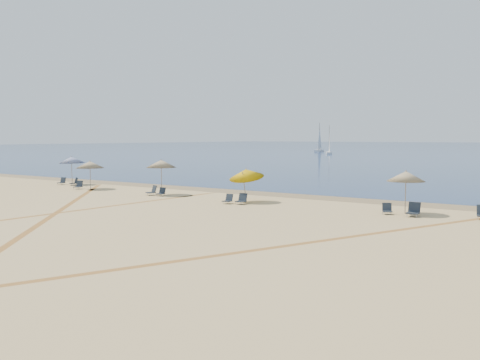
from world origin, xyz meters
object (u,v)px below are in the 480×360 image
Objects in this scene: umbrella_3 at (246,173)px; chair_1 at (75,182)px; umbrella_1 at (90,165)px; umbrella_2 at (161,164)px; chair_6 at (242,199)px; chair_4 at (161,192)px; umbrella_0 at (72,160)px; chair_0 at (62,181)px; chair_2 at (79,185)px; sailboat_1 at (319,143)px; chair_3 at (152,191)px; sailboat_2 at (329,145)px; chair_8 at (414,210)px; chair_5 at (228,199)px; umbrella_4 at (406,176)px; chair_7 at (387,209)px.

umbrella_3 reaches higher than chair_1.
umbrella_1 is 0.89× the size of umbrella_2.
umbrella_3 is 1.95m from chair_6.
umbrella_0 is at bearing 163.41° from chair_4.
umbrella_1 is at bearing -22.76° from chair_0.
sailboat_1 is at bearing 87.95° from chair_2.
umbrella_3 is at bearing 26.82° from chair_3.
sailboat_1 is (-36.12, 106.00, 2.20)m from chair_4.
sailboat_2 is at bearing 106.06° from umbrella_2.
umbrella_3 is 0.29× the size of sailboat_1.
umbrella_0 is 30.23m from chair_8.
umbrella_0 is at bearing -168.14° from chair_3.
umbrella_0 is at bearing 170.45° from chair_5.
chair_6 is at bearing -78.23° from sailboat_1.
chair_3 is at bearing -117.04° from umbrella_2.
chair_3 is at bearing 179.59° from chair_8.
umbrella_4 is 25.88m from chair_2.
chair_2 is (-25.80, -0.94, -1.76)m from umbrella_4.
umbrella_0 is 19.30m from chair_5.
umbrella_3 is at bearing -13.55° from chair_0.
chair_7 is at bearing -1.23° from umbrella_2.
sailboat_2 reaches higher than umbrella_3.
chair_1 is 1.13× the size of chair_7.
sailboat_2 reaches higher than chair_3.
umbrella_3 is at bearing -96.41° from sailboat_2.
chair_5 is 97.12m from sailboat_2.
chair_8 reaches higher than chair_3.
chair_3 is 8.13m from chair_6.
umbrella_2 reaches higher than chair_2.
chair_6 reaches higher than chair_2.
chair_0 is (-0.61, -0.61, -1.89)m from umbrella_0.
umbrella_0 is 12.14m from umbrella_2.
chair_1 is 89.94m from sailboat_2.
chair_8 is at bearing -27.03° from chair_7.
chair_7 is (16.97, 0.28, -0.05)m from chair_3.
umbrella_2 reaches higher than umbrella_1.
umbrella_0 is 28.81m from chair_7.
chair_7 is at bearing -91.46° from sailboat_2.
sailboat_1 is (-27.96, 105.41, 0.51)m from umbrella_1.
chair_5 is (-10.50, -1.81, -1.78)m from umbrella_4.
umbrella_3 is 95.98m from sailboat_2.
chair_2 reaches higher than chair_7.
chair_1 is 10.98m from chair_3.
umbrella_3 is at bearing 20.12° from chair_1.
chair_1 is 0.96× the size of chair_3.
umbrella_2 is 3.54× the size of chair_7.
umbrella_3 is 0.99× the size of umbrella_4.
chair_8 reaches higher than chair_5.
chair_6 is (-9.64, -1.56, -1.75)m from umbrella_4.
sailboat_1 is at bearing 102.65° from chair_4.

